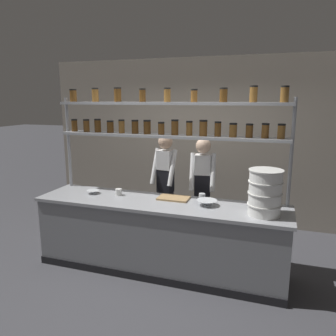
% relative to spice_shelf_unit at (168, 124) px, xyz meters
% --- Properties ---
extents(ground_plane, '(40.00, 40.00, 0.00)m').
position_rel_spice_shelf_unit_xyz_m(ground_plane, '(-0.00, -0.33, -1.88)').
color(ground_plane, '#3D3D42').
extents(back_wall, '(5.63, 0.12, 2.91)m').
position_rel_spice_shelf_unit_xyz_m(back_wall, '(-0.00, 1.70, -0.43)').
color(back_wall, '#9E9384').
rests_on(back_wall, ground_plane).
extents(prep_counter, '(3.23, 0.76, 0.92)m').
position_rel_spice_shelf_unit_xyz_m(prep_counter, '(-0.00, -0.33, -1.42)').
color(prep_counter, gray).
rests_on(prep_counter, ground_plane).
extents(spice_shelf_unit, '(3.11, 0.28, 2.35)m').
position_rel_spice_shelf_unit_xyz_m(spice_shelf_unit, '(0.00, 0.00, 0.00)').
color(spice_shelf_unit, '#999BA0').
rests_on(spice_shelf_unit, ground_plane).
extents(chef_left, '(0.39, 0.32, 1.68)m').
position_rel_spice_shelf_unit_xyz_m(chef_left, '(-0.20, 0.47, -0.91)').
color(chef_left, black).
rests_on(chef_left, ground_plane).
extents(chef_center, '(0.39, 0.31, 1.66)m').
position_rel_spice_shelf_unit_xyz_m(chef_center, '(0.39, 0.39, -0.93)').
color(chef_center, black).
rests_on(chef_center, ground_plane).
extents(container_stack, '(0.38, 0.38, 0.52)m').
position_rel_spice_shelf_unit_xyz_m(container_stack, '(1.27, -0.41, -0.70)').
color(container_stack, white).
rests_on(container_stack, prep_counter).
extents(cutting_board, '(0.40, 0.26, 0.02)m').
position_rel_spice_shelf_unit_xyz_m(cutting_board, '(0.13, -0.16, -0.95)').
color(cutting_board, '#A88456').
rests_on(cutting_board, prep_counter).
extents(prep_bowl_near_left, '(0.17, 0.17, 0.05)m').
position_rel_spice_shelf_unit_xyz_m(prep_bowl_near_left, '(-0.99, -0.27, -0.94)').
color(prep_bowl_near_left, silver).
rests_on(prep_bowl_near_left, prep_counter).
extents(prep_bowl_center_front, '(0.25, 0.25, 0.07)m').
position_rel_spice_shelf_unit_xyz_m(prep_bowl_center_front, '(0.60, -0.29, -0.93)').
color(prep_bowl_center_front, silver).
rests_on(prep_bowl_center_front, prep_counter).
extents(serving_cup_front, '(0.09, 0.09, 0.09)m').
position_rel_spice_shelf_unit_xyz_m(serving_cup_front, '(-0.62, -0.23, -0.92)').
color(serving_cup_front, silver).
rests_on(serving_cup_front, prep_counter).
extents(serving_cup_by_board, '(0.08, 0.08, 0.09)m').
position_rel_spice_shelf_unit_xyz_m(serving_cup_by_board, '(0.50, -0.10, -0.92)').
color(serving_cup_by_board, '#B2B7BC').
rests_on(serving_cup_by_board, prep_counter).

